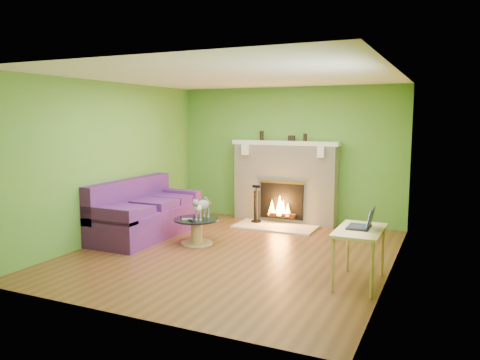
% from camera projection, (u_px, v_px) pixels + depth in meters
% --- Properties ---
extents(floor, '(5.00, 5.00, 0.00)m').
position_uv_depth(floor, '(234.00, 253.00, 7.02)').
color(floor, '#5B321A').
rests_on(floor, ground).
extents(ceiling, '(5.00, 5.00, 0.00)m').
position_uv_depth(ceiling, '(233.00, 76.00, 6.68)').
color(ceiling, white).
rests_on(ceiling, wall_back).
extents(wall_back, '(5.00, 0.00, 5.00)m').
position_uv_depth(wall_back, '(288.00, 155.00, 9.10)').
color(wall_back, '#598C2D').
rests_on(wall_back, floor).
extents(wall_front, '(5.00, 0.00, 5.00)m').
position_uv_depth(wall_front, '(124.00, 191.00, 4.60)').
color(wall_front, '#598C2D').
rests_on(wall_front, floor).
extents(wall_left, '(0.00, 5.00, 5.00)m').
position_uv_depth(wall_left, '(111.00, 161.00, 7.78)').
color(wall_left, '#598C2D').
rests_on(wall_left, floor).
extents(wall_right, '(0.00, 5.00, 5.00)m').
position_uv_depth(wall_right, '(394.00, 174.00, 5.92)').
color(wall_right, '#598C2D').
rests_on(wall_right, floor).
extents(window_frame, '(0.00, 1.20, 1.20)m').
position_uv_depth(window_frame, '(384.00, 161.00, 5.08)').
color(window_frame, silver).
rests_on(window_frame, wall_right).
extents(window_pane, '(0.00, 1.06, 1.06)m').
position_uv_depth(window_pane, '(383.00, 161.00, 5.09)').
color(window_pane, white).
rests_on(window_pane, wall_right).
extents(fireplace, '(2.10, 0.46, 1.58)m').
position_uv_depth(fireplace, '(285.00, 183.00, 9.01)').
color(fireplace, beige).
rests_on(fireplace, floor).
extents(hearth, '(1.50, 0.75, 0.03)m').
position_uv_depth(hearth, '(275.00, 227.00, 8.64)').
color(hearth, beige).
rests_on(hearth, floor).
extents(mantel, '(2.10, 0.28, 0.08)m').
position_uv_depth(mantel, '(285.00, 143.00, 8.89)').
color(mantel, silver).
rests_on(mantel, fireplace).
extents(sofa, '(0.97, 2.14, 0.96)m').
position_uv_depth(sofa, '(144.00, 214.00, 8.02)').
color(sofa, '#45195F').
rests_on(sofa, floor).
extents(coffee_table, '(0.73, 0.73, 0.41)m').
position_uv_depth(coffee_table, '(197.00, 229.00, 7.50)').
color(coffee_table, '#D7B374').
rests_on(coffee_table, floor).
extents(desk, '(0.54, 0.92, 0.68)m').
position_uv_depth(desk, '(360.00, 236.00, 5.64)').
color(desk, '#D7B374').
rests_on(desk, floor).
extents(cat, '(0.24, 0.58, 0.35)m').
position_uv_depth(cat, '(202.00, 208.00, 7.46)').
color(cat, slate).
rests_on(cat, coffee_table).
extents(remote_silver, '(0.17, 0.13, 0.02)m').
position_uv_depth(remote_silver, '(187.00, 219.00, 7.41)').
color(remote_silver, '#99999C').
rests_on(remote_silver, coffee_table).
extents(remote_black, '(0.16, 0.12, 0.02)m').
position_uv_depth(remote_black, '(192.00, 221.00, 7.30)').
color(remote_black, black).
rests_on(remote_black, coffee_table).
extents(laptop, '(0.31, 0.35, 0.26)m').
position_uv_depth(laptop, '(359.00, 217.00, 5.67)').
color(laptop, black).
rests_on(laptop, desk).
extents(fire_tools, '(0.19, 0.19, 0.72)m').
position_uv_depth(fire_tools, '(256.00, 204.00, 8.91)').
color(fire_tools, black).
rests_on(fire_tools, hearth).
extents(mantel_vase_left, '(0.08, 0.08, 0.18)m').
position_uv_depth(mantel_vase_left, '(262.00, 136.00, 9.10)').
color(mantel_vase_left, black).
rests_on(mantel_vase_left, mantel).
extents(mantel_vase_right, '(0.07, 0.07, 0.14)m').
position_uv_depth(mantel_vase_right, '(305.00, 137.00, 8.74)').
color(mantel_vase_right, black).
rests_on(mantel_vase_right, mantel).
extents(mantel_box, '(0.12, 0.08, 0.10)m').
position_uv_depth(mantel_box, '(292.00, 138.00, 8.85)').
color(mantel_box, black).
rests_on(mantel_box, mantel).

